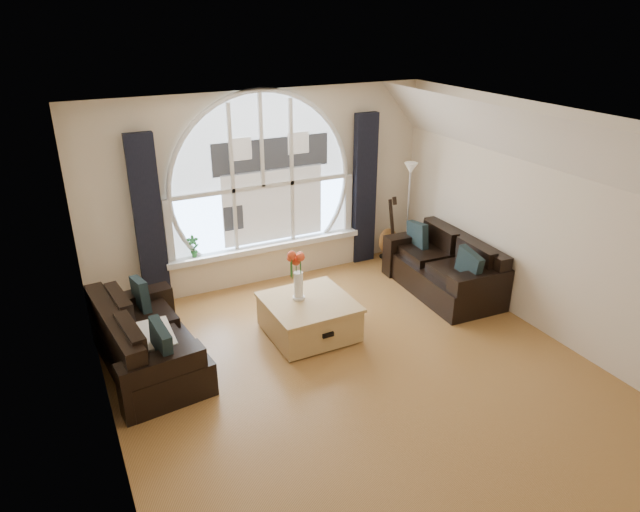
{
  "coord_description": "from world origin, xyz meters",
  "views": [
    {
      "loc": [
        -2.66,
        -4.52,
        3.7
      ],
      "look_at": [
        0.0,
        0.9,
        1.05
      ],
      "focal_mm": 32.09,
      "sensor_mm": 36.0,
      "label": 1
    }
  ],
  "objects_px": {
    "sofa_left": "(148,337)",
    "vase_flowers": "(298,269)",
    "sofa_right": "(443,265)",
    "coffee_chest": "(309,316)",
    "guitar": "(389,228)",
    "floor_lamp": "(408,215)",
    "potted_plant": "(193,247)"
  },
  "relations": [
    {
      "from": "sofa_left",
      "to": "vase_flowers",
      "type": "distance_m",
      "value": 1.85
    },
    {
      "from": "sofa_left",
      "to": "sofa_right",
      "type": "height_order",
      "value": "sofa_right"
    },
    {
      "from": "vase_flowers",
      "to": "coffee_chest",
      "type": "bearing_deg",
      "value": -48.76
    },
    {
      "from": "sofa_right",
      "to": "coffee_chest",
      "type": "bearing_deg",
      "value": -171.57
    },
    {
      "from": "vase_flowers",
      "to": "guitar",
      "type": "relative_size",
      "value": 0.66
    },
    {
      "from": "floor_lamp",
      "to": "potted_plant",
      "type": "distance_m",
      "value": 3.22
    },
    {
      "from": "coffee_chest",
      "to": "sofa_left",
      "type": "bearing_deg",
      "value": 175.51
    },
    {
      "from": "sofa_left",
      "to": "guitar",
      "type": "bearing_deg",
      "value": 12.38
    },
    {
      "from": "floor_lamp",
      "to": "potted_plant",
      "type": "relative_size",
      "value": 5.14
    },
    {
      "from": "vase_flowers",
      "to": "guitar",
      "type": "distance_m",
      "value": 2.61
    },
    {
      "from": "coffee_chest",
      "to": "floor_lamp",
      "type": "height_order",
      "value": "floor_lamp"
    },
    {
      "from": "sofa_left",
      "to": "guitar",
      "type": "relative_size",
      "value": 1.62
    },
    {
      "from": "guitar",
      "to": "sofa_right",
      "type": "bearing_deg",
      "value": -90.63
    },
    {
      "from": "sofa_left",
      "to": "potted_plant",
      "type": "relative_size",
      "value": 5.5
    },
    {
      "from": "floor_lamp",
      "to": "guitar",
      "type": "xyz_separation_m",
      "value": [
        -0.16,
        0.25,
        -0.27
      ]
    },
    {
      "from": "floor_lamp",
      "to": "vase_flowers",
      "type": "bearing_deg",
      "value": -153.83
    },
    {
      "from": "sofa_left",
      "to": "floor_lamp",
      "type": "distance_m",
      "value": 4.29
    },
    {
      "from": "potted_plant",
      "to": "vase_flowers",
      "type": "bearing_deg",
      "value": -61.45
    },
    {
      "from": "sofa_left",
      "to": "sofa_right",
      "type": "xyz_separation_m",
      "value": [
        4.04,
        0.1,
        0.0
      ]
    },
    {
      "from": "sofa_left",
      "to": "vase_flowers",
      "type": "relative_size",
      "value": 2.45
    },
    {
      "from": "sofa_right",
      "to": "vase_flowers",
      "type": "distance_m",
      "value": 2.3
    },
    {
      "from": "sofa_left",
      "to": "guitar",
      "type": "xyz_separation_m",
      "value": [
        3.97,
        1.38,
        0.13
      ]
    },
    {
      "from": "sofa_left",
      "to": "floor_lamp",
      "type": "relative_size",
      "value": 1.07
    },
    {
      "from": "coffee_chest",
      "to": "floor_lamp",
      "type": "relative_size",
      "value": 0.63
    },
    {
      "from": "vase_flowers",
      "to": "potted_plant",
      "type": "height_order",
      "value": "vase_flowers"
    },
    {
      "from": "sofa_right",
      "to": "potted_plant",
      "type": "relative_size",
      "value": 5.6
    },
    {
      "from": "guitar",
      "to": "sofa_left",
      "type": "bearing_deg",
      "value": -164.81
    },
    {
      "from": "floor_lamp",
      "to": "sofa_left",
      "type": "bearing_deg",
      "value": -164.68
    },
    {
      "from": "potted_plant",
      "to": "floor_lamp",
      "type": "bearing_deg",
      "value": -7.66
    },
    {
      "from": "guitar",
      "to": "floor_lamp",
      "type": "bearing_deg",
      "value": -62.66
    },
    {
      "from": "sofa_left",
      "to": "vase_flowers",
      "type": "xyz_separation_m",
      "value": [
        1.79,
        -0.02,
        0.45
      ]
    },
    {
      "from": "coffee_chest",
      "to": "sofa_right",
      "type": "bearing_deg",
      "value": 4.83
    }
  ]
}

